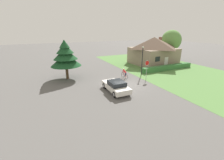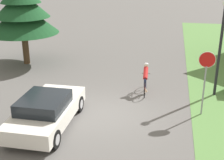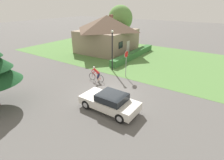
{
  "view_description": "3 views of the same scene",
  "coord_description": "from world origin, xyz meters",
  "px_view_note": "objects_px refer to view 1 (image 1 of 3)",
  "views": [
    {
      "loc": [
        -9.59,
        -16.09,
        7.04
      ],
      "look_at": [
        -1.73,
        0.61,
        0.74
      ],
      "focal_mm": 24.0,
      "sensor_mm": 36.0,
      "label": 1
    },
    {
      "loc": [
        2.41,
        -11.69,
        6.18
      ],
      "look_at": [
        -0.02,
        0.92,
        1.23
      ],
      "focal_mm": 50.0,
      "sensor_mm": 36.0,
      "label": 2
    },
    {
      "loc": [
        -11.02,
        -7.66,
        7.17
      ],
      "look_at": [
        0.34,
        0.09,
        1.08
      ],
      "focal_mm": 28.0,
      "sensor_mm": 36.0,
      "label": 3
    }
  ],
  "objects_px": {
    "street_lamp": "(142,57)",
    "stop_sign": "(147,66)",
    "sedan_left_lane": "(116,86)",
    "cottage_house": "(153,50)",
    "conifer_tall_near": "(65,56)",
    "cyclist": "(125,73)",
    "deciduous_tree_right": "(171,40)"
  },
  "relations": [
    {
      "from": "cyclist",
      "to": "street_lamp",
      "type": "relative_size",
      "value": 0.39
    },
    {
      "from": "sedan_left_lane",
      "to": "cyclist",
      "type": "relative_size",
      "value": 2.4
    },
    {
      "from": "cyclist",
      "to": "stop_sign",
      "type": "height_order",
      "value": "stop_sign"
    },
    {
      "from": "stop_sign",
      "to": "cyclist",
      "type": "bearing_deg",
      "value": -34.04
    },
    {
      "from": "cottage_house",
      "to": "conifer_tall_near",
      "type": "relative_size",
      "value": 1.58
    },
    {
      "from": "cyclist",
      "to": "conifer_tall_near",
      "type": "bearing_deg",
      "value": 64.68
    },
    {
      "from": "sedan_left_lane",
      "to": "street_lamp",
      "type": "bearing_deg",
      "value": -56.6
    },
    {
      "from": "cottage_house",
      "to": "deciduous_tree_right",
      "type": "height_order",
      "value": "deciduous_tree_right"
    },
    {
      "from": "cyclist",
      "to": "conifer_tall_near",
      "type": "height_order",
      "value": "conifer_tall_near"
    },
    {
      "from": "deciduous_tree_right",
      "to": "cottage_house",
      "type": "bearing_deg",
      "value": -167.47
    },
    {
      "from": "stop_sign",
      "to": "conifer_tall_near",
      "type": "height_order",
      "value": "conifer_tall_near"
    },
    {
      "from": "stop_sign",
      "to": "street_lamp",
      "type": "distance_m",
      "value": 2.54
    },
    {
      "from": "cottage_house",
      "to": "stop_sign",
      "type": "bearing_deg",
      "value": -136.39
    },
    {
      "from": "cottage_house",
      "to": "cyclist",
      "type": "height_order",
      "value": "cottage_house"
    },
    {
      "from": "sedan_left_lane",
      "to": "cyclist",
      "type": "height_order",
      "value": "cyclist"
    },
    {
      "from": "stop_sign",
      "to": "cottage_house",
      "type": "bearing_deg",
      "value": -132.27
    },
    {
      "from": "conifer_tall_near",
      "to": "deciduous_tree_right",
      "type": "bearing_deg",
      "value": 9.72
    },
    {
      "from": "cottage_house",
      "to": "deciduous_tree_right",
      "type": "bearing_deg",
      "value": 10.24
    },
    {
      "from": "cyclist",
      "to": "deciduous_tree_right",
      "type": "height_order",
      "value": "deciduous_tree_right"
    },
    {
      "from": "cottage_house",
      "to": "conifer_tall_near",
      "type": "xyz_separation_m",
      "value": [
        -18.21,
        -2.81,
        0.54
      ]
    },
    {
      "from": "cottage_house",
      "to": "street_lamp",
      "type": "xyz_separation_m",
      "value": [
        -6.98,
        -5.76,
        -0.03
      ]
    },
    {
      "from": "cyclist",
      "to": "cottage_house",
      "type": "bearing_deg",
      "value": -61.67
    },
    {
      "from": "street_lamp",
      "to": "conifer_tall_near",
      "type": "relative_size",
      "value": 0.82
    },
    {
      "from": "cottage_house",
      "to": "stop_sign",
      "type": "relative_size",
      "value": 3.23
    },
    {
      "from": "sedan_left_lane",
      "to": "stop_sign",
      "type": "relative_size",
      "value": 1.55
    },
    {
      "from": "cyclist",
      "to": "deciduous_tree_right",
      "type": "relative_size",
      "value": 0.26
    },
    {
      "from": "cyclist",
      "to": "street_lamp",
      "type": "xyz_separation_m",
      "value": [
        3.37,
        0.38,
        2.11
      ]
    },
    {
      "from": "street_lamp",
      "to": "stop_sign",
      "type": "bearing_deg",
      "value": -109.16
    },
    {
      "from": "street_lamp",
      "to": "deciduous_tree_right",
      "type": "distance_m",
      "value": 15.0
    },
    {
      "from": "stop_sign",
      "to": "conifer_tall_near",
      "type": "bearing_deg",
      "value": -24.62
    },
    {
      "from": "sedan_left_lane",
      "to": "stop_sign",
      "type": "distance_m",
      "value": 6.6
    },
    {
      "from": "cyclist",
      "to": "street_lamp",
      "type": "bearing_deg",
      "value": -85.87
    }
  ]
}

